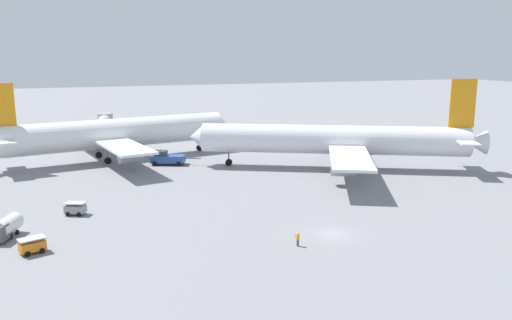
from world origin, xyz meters
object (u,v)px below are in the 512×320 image
Objects in this scene: airliner_at_gate_left at (116,134)px; gse_baggage_cart_trailing at (32,245)px; gse_baggage_cart_near_cluster at (75,209)px; pushback_tug at (167,158)px; gse_fuel_bowser_stubby at (5,227)px; airliner_being_pushed at (335,140)px; ground_crew_ramp_agent_by_cones at (298,239)px; jet_bridge at (103,125)px.

airliner_at_gate_left reaches higher than gse_baggage_cart_trailing.
airliner_at_gate_left is 37.08m from gse_baggage_cart_near_cluster.
pushback_tug reaches higher than gse_fuel_bowser_stubby.
airliner_being_pushed is 31.29× the size of ground_crew_ramp_agent_by_cones.
gse_fuel_bowser_stubby is at bearing -127.16° from pushback_tug.
gse_fuel_bowser_stubby is at bearing -140.23° from gse_baggage_cart_near_cluster.
airliner_being_pushed is 32.49m from pushback_tug.
gse_baggage_cart_trailing and gse_baggage_cart_near_cluster have the same top height.
pushback_tug is 45.56m from gse_baggage_cart_trailing.
airliner_being_pushed is 57.17m from gse_baggage_cart_trailing.
airliner_at_gate_left is 5.33× the size of pushback_tug.
airliner_being_pushed is 58.79m from jet_bridge.
airliner_at_gate_left is 12.71m from pushback_tug.
gse_baggage_cart_near_cluster is 0.14× the size of jet_bridge.
airliner_at_gate_left reaches higher than pushback_tug.
ground_crew_ramp_agent_by_cones is (22.87, -20.89, -0.03)m from gse_baggage_cart_near_cluster.
airliner_at_gate_left is 16.07× the size of gse_baggage_cart_near_cluster.
gse_fuel_bowser_stubby is 65.80m from jet_bridge.
jet_bridge is at bearing 92.62° from airliner_at_gate_left.
jet_bridge reaches higher than gse_fuel_bowser_stubby.
pushback_tug is 48.30m from ground_crew_ramp_agent_by_cones.
airliner_being_pushed reaches higher than airliner_at_gate_left.
pushback_tug is at bearing 96.21° from ground_crew_ramp_agent_by_cones.
gse_baggage_cart_near_cluster is (-17.65, -27.13, -0.43)m from pushback_tug.
jet_bridge is (-9.50, 30.07, 3.13)m from pushback_tug.
ground_crew_ramp_agent_by_cones is (-23.54, -33.45, -4.54)m from airliner_being_pushed.
gse_baggage_cart_trailing reaches higher than ground_crew_ramp_agent_by_cones.
ground_crew_ramp_agent_by_cones is (27.62, -8.34, -0.03)m from gse_baggage_cart_trailing.
gse_baggage_cart_near_cluster is (7.88, 6.56, -0.47)m from gse_fuel_bowser_stubby.
pushback_tug reaches higher than gse_baggage_cart_near_cluster.
airliner_at_gate_left is at bearing 75.64° from gse_baggage_cart_near_cluster.
jet_bridge is at bearing 130.61° from airliner_being_pushed.
ground_crew_ramp_agent_by_cones is at bearing -125.13° from airliner_being_pushed.
airliner_at_gate_left reaches higher than gse_baggage_cart_near_cluster.
airliner_at_gate_left is 58.36m from ground_crew_ramp_agent_by_cones.
gse_baggage_cart_trailing is at bearing -119.44° from pushback_tug.
gse_baggage_cart_near_cluster is at bearing -98.11° from jet_bridge.
airliner_being_pushed is 41.16m from ground_crew_ramp_agent_by_cones.
airliner_being_pushed is at bearing -31.78° from airliner_at_gate_left.
airliner_being_pushed is at bearing 15.15° from gse_baggage_cart_near_cluster.
gse_baggage_cart_trailing is 13.41m from gse_baggage_cart_near_cluster.
jet_bridge is (-0.99, 21.53, -0.88)m from airliner_at_gate_left.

